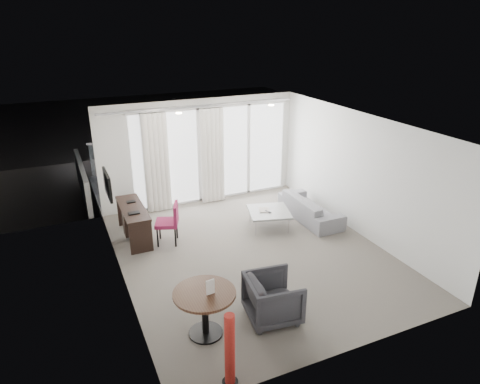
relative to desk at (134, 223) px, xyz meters
name	(u,v)px	position (x,y,z in m)	size (l,w,h in m)	color
floor	(252,253)	(2.00, -1.63, -0.35)	(5.00, 6.00, 0.00)	#625C52
ceiling	(254,125)	(2.00, -1.63, 2.25)	(5.00, 6.00, 0.00)	white
wall_left	(118,216)	(-0.50, -1.63, 0.95)	(0.00, 6.00, 2.60)	silver
wall_right	(360,175)	(4.50, -1.63, 0.95)	(0.00, 6.00, 2.60)	silver
wall_front	(354,273)	(2.00, -4.63, 0.95)	(5.00, 0.00, 2.60)	silver
window_panel	(212,154)	(2.30, 1.35, 0.85)	(4.00, 0.02, 2.38)	white
window_frame	(212,154)	(2.30, 1.34, 0.85)	(4.10, 0.06, 2.44)	white
curtain_left	(157,163)	(0.85, 1.19, 0.85)	(0.60, 0.20, 2.38)	silver
curtain_right	(213,156)	(2.25, 1.19, 0.85)	(0.60, 0.20, 2.38)	silver
curtain_track	(201,106)	(2.00, 1.19, 2.10)	(4.80, 0.04, 0.04)	#B2B2B7
downlight_a	(179,113)	(1.10, -0.03, 2.24)	(0.12, 0.12, 0.02)	#FFE0B2
downlight_b	(271,105)	(3.20, -0.03, 2.24)	(0.12, 0.12, 0.02)	#FFE0B2
desk	(134,223)	(0.00, 0.00, 0.00)	(0.47, 1.50, 0.70)	black
tv	(107,184)	(-0.46, -0.18, 1.00)	(0.05, 0.80, 0.50)	black
desk_chair	(167,223)	(0.58, -0.50, 0.09)	(0.48, 0.45, 0.88)	maroon
round_table	(205,313)	(0.35, -3.47, 0.01)	(0.91, 0.91, 0.73)	#402516
menu_card	(211,294)	(0.41, -3.54, 0.37)	(0.13, 0.02, 0.23)	white
red_lamp	(230,350)	(0.32, -4.47, 0.18)	(0.21, 0.21, 1.06)	maroon
tub_armchair	(273,298)	(1.42, -3.55, 0.01)	(0.77, 0.80, 0.72)	#2B2B2F
coffee_table	(269,219)	(2.84, -0.72, -0.15)	(0.88, 0.88, 0.40)	gray
remote	(268,214)	(2.79, -0.77, 0.01)	(0.05, 0.17, 0.02)	black
magazine	(264,212)	(2.75, -0.65, 0.01)	(0.22, 0.28, 0.02)	gray
sofa	(310,208)	(3.93, -0.71, -0.08)	(1.83, 0.72, 0.54)	gray
terrace_slab	(195,182)	(2.30, 2.87, -0.41)	(5.60, 3.00, 0.12)	#4D4D50
rattan_chair_a	(209,164)	(2.77, 2.93, 0.05)	(0.55, 0.55, 0.81)	#4D2E1E
rattan_chair_b	(249,163)	(3.85, 2.44, 0.08)	(0.59, 0.59, 0.86)	#4D2E1E
rattan_table	(227,174)	(3.08, 2.31, -0.10)	(0.51, 0.51, 0.51)	#4D2E1E
balustrade	(179,150)	(2.30, 4.32, 0.15)	(5.50, 0.06, 1.05)	#B2B2B7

